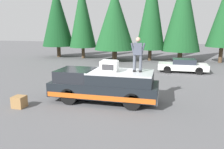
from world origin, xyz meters
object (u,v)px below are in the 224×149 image
object	(u,v)px
person_on_truck_bed	(138,54)
wooden_crate	(19,102)
compressor_unit	(109,66)
pickup_truck	(104,85)
parked_car_white	(183,66)

from	to	relation	value
person_on_truck_bed	wooden_crate	xyz separation A→B (m)	(-1.95, 5.44, -2.27)
compressor_unit	wooden_crate	bearing A→B (deg)	112.44
person_on_truck_bed	pickup_truck	bearing A→B (deg)	93.54
pickup_truck	parked_car_white	distance (m)	10.07
parked_car_white	wooden_crate	distance (m)	13.64
pickup_truck	wooden_crate	world-z (taller)	pickup_truck
person_on_truck_bed	parked_car_white	distance (m)	9.54
wooden_crate	pickup_truck	bearing A→B (deg)	-63.78
pickup_truck	person_on_truck_bed	distance (m)	2.38
compressor_unit	wooden_crate	size ratio (longest dim) A/B	1.50
compressor_unit	pickup_truck	bearing A→B (deg)	62.93
compressor_unit	person_on_truck_bed	world-z (taller)	person_on_truck_bed
person_on_truck_bed	compressor_unit	bearing A→B (deg)	101.15
pickup_truck	compressor_unit	bearing A→B (deg)	-117.07
pickup_truck	compressor_unit	xyz separation A→B (m)	(-0.16, -0.32, 1.05)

